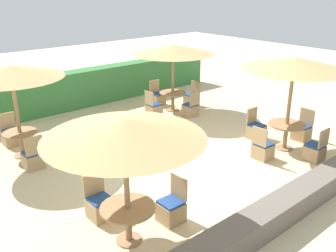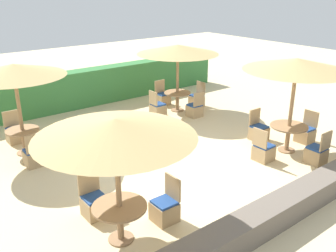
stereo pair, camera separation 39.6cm
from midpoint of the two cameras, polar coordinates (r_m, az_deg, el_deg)
ground_plane at (r=9.88m, az=1.12°, el=-5.84°), size 40.00×40.00×0.00m
hedge_row at (r=14.57m, az=-15.33°, el=5.25°), size 13.00×0.70×1.38m
stone_border at (r=8.01m, az=16.26°, el=-11.63°), size 10.00×0.56×0.51m
parasol_back_left at (r=10.45m, az=-23.88°, el=7.55°), size 2.68×2.68×2.52m
round_table_back_left at (r=10.97m, az=-22.49°, el=-1.73°), size 0.91×0.91×0.70m
patio_chair_back_left_north at (r=11.93m, az=-23.67°, el=-1.45°), size 0.46×0.46×0.93m
patio_chair_back_left_south at (r=10.24m, az=-20.91°, el=-4.69°), size 0.46×0.46×0.93m
parasol_front_right at (r=10.50m, az=17.66°, el=9.04°), size 2.80×2.80×2.63m
round_table_front_right at (r=11.01m, az=16.60°, el=-0.51°), size 1.03×1.03×0.76m
patio_chair_front_right_north at (r=11.64m, az=12.30°, el=-0.63°), size 0.46×0.46×0.93m
patio_chair_front_right_west at (r=10.35m, az=13.15°, el=-3.52°), size 0.46×0.46×0.93m
patio_chair_front_right_east at (r=11.94m, az=18.83°, el=-0.75°), size 0.46×0.46×0.93m
patio_chair_front_right_south at (r=10.66m, az=20.48°, el=-3.61°), size 0.46×0.46×0.93m
parasol_front_left at (r=6.19m, az=-8.52°, el=-0.50°), size 2.76×2.76×2.38m
round_table_front_left at (r=6.97m, az=-7.78°, el=-13.28°), size 1.00×1.00×0.72m
patio_chair_front_left_east at (r=7.60m, az=-1.01°, el=-12.53°), size 0.46×0.46×0.93m
patio_chair_front_left_north at (r=7.85m, az=-11.80°, el=-11.83°), size 0.46×0.46×0.93m
parasol_back_right at (r=13.44m, az=-0.10°, el=11.59°), size 2.90×2.90×2.43m
round_table_back_right at (r=13.83m, az=-0.09°, el=4.52°), size 0.98×0.98×0.70m
patio_chair_back_right_west at (r=13.33m, az=-3.07°, el=2.63°), size 0.46×0.46×0.93m
patio_chair_back_right_south at (r=13.30m, az=2.64°, el=2.58°), size 0.46×0.46×0.93m
patio_chair_back_right_north at (r=14.60m, az=-2.39°, el=4.28°), size 0.46×0.46×0.93m
patio_chair_back_right_east at (r=14.46m, az=2.86°, el=4.11°), size 0.46×0.46×0.93m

